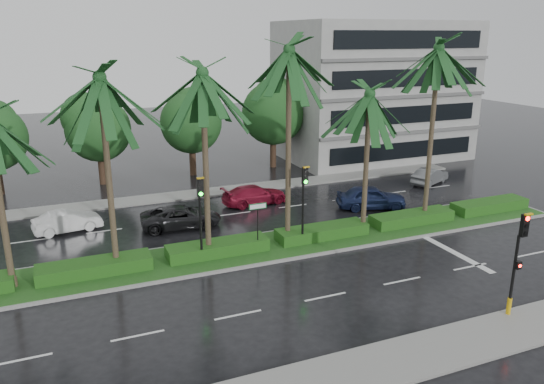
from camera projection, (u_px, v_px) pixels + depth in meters
name	position (u px, v px, depth m)	size (l,w,h in m)	color
ground	(279.00, 254.00, 27.36)	(120.00, 120.00, 0.00)	black
near_sidewalk	(397.00, 361.00, 18.33)	(40.00, 2.40, 0.12)	gray
far_sidewalk	(213.00, 192.00, 37.95)	(40.00, 2.00, 0.12)	gray
median	(272.00, 246.00, 28.22)	(36.00, 4.00, 0.15)	gray
hedge	(272.00, 240.00, 28.11)	(35.20, 1.40, 0.60)	#1A4B15
lane_markings	(335.00, 248.00, 28.10)	(34.00, 13.06, 0.01)	silver
palm_row	(248.00, 89.00, 25.40)	(26.30, 4.20, 10.86)	#3A2C21
signal_near	(518.00, 260.00, 20.56)	(0.34, 0.45, 4.36)	black
signal_median_left	(200.00, 207.00, 25.28)	(0.34, 0.42, 4.36)	black
signal_median_right	(304.00, 194.00, 27.32)	(0.34, 0.42, 4.36)	black
street_sign	(258.00, 215.00, 26.80)	(0.95, 0.09, 2.60)	black
bg_trees	(209.00, 116.00, 42.13)	(32.96, 5.29, 7.64)	#332017
building	(373.00, 91.00, 47.83)	(16.00, 10.00, 12.00)	gray
car_white	(67.00, 221.00, 30.35)	(3.75, 1.31, 1.24)	silver
car_darkgrey	(181.00, 217.00, 31.01)	(4.65, 2.14, 1.29)	black
car_red	(255.00, 195.00, 35.29)	(4.40, 1.79, 1.28)	maroon
car_blue	(371.00, 197.00, 34.37)	(4.44, 1.79, 1.51)	#182248
car_grey	(430.00, 176.00, 40.06)	(3.69, 1.29, 1.22)	#5A5C5F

